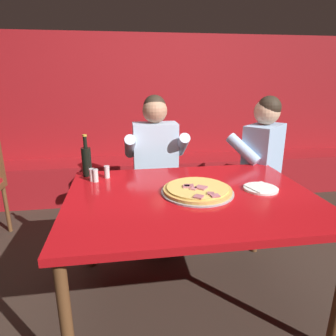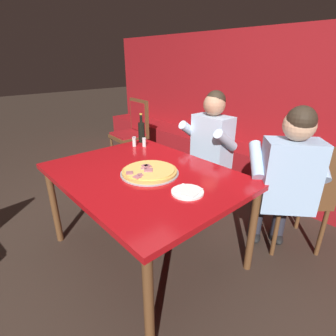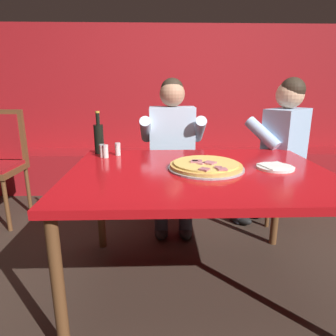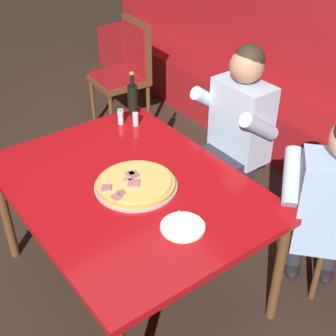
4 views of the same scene
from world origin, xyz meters
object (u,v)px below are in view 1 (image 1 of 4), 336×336
object	(u,v)px
plate_white_paper	(261,188)
shaker_parmesan	(95,176)
diner_seated_blue_shirt	(157,163)
diner_standing_companion	(253,162)
shaker_oregano	(92,175)
beer_bottle	(87,160)
dining_chair_by_booth	(246,169)
pizza	(197,190)
shaker_black_pepper	(107,172)
main_dining_table	(191,205)

from	to	relation	value
plate_white_paper	shaker_parmesan	xyz separation A→B (m)	(-1.02, 0.30, 0.03)
diner_seated_blue_shirt	shaker_parmesan	bearing A→B (deg)	-131.46
plate_white_paper	diner_standing_companion	size ratio (longest dim) A/B	0.16
shaker_parmesan	diner_seated_blue_shirt	size ratio (longest dim) A/B	0.07
shaker_oregano	diner_seated_blue_shirt	bearing A→B (deg)	46.25
shaker_oregano	diner_standing_companion	xyz separation A→B (m)	(1.32, 0.43, -0.09)
beer_bottle	plate_white_paper	bearing A→B (deg)	-22.13
beer_bottle	dining_chair_by_booth	size ratio (longest dim) A/B	0.30
pizza	beer_bottle	bearing A→B (deg)	147.52
shaker_oregano	diner_standing_companion	size ratio (longest dim) A/B	0.07
plate_white_paper	shaker_oregano	distance (m)	1.09
pizza	dining_chair_by_booth	bearing A→B (deg)	53.32
shaker_oregano	plate_white_paper	bearing A→B (deg)	-16.94
pizza	dining_chair_by_booth	world-z (taller)	dining_chair_by_booth
diner_seated_blue_shirt	shaker_oregano	bearing A→B (deg)	-133.75
plate_white_paper	pizza	bearing A→B (deg)	179.26
shaker_oregano	diner_standing_companion	world-z (taller)	diner_standing_companion
beer_bottle	diner_standing_companion	distance (m)	1.41
plate_white_paper	shaker_oregano	size ratio (longest dim) A/B	2.44
pizza	shaker_black_pepper	bearing A→B (deg)	146.46
beer_bottle	diner_seated_blue_shirt	distance (m)	0.68
shaker_oregano	diner_seated_blue_shirt	size ratio (longest dim) A/B	0.07
shaker_black_pepper	diner_seated_blue_shirt	bearing A→B (deg)	49.42
shaker_parmesan	diner_seated_blue_shirt	distance (m)	0.71
main_dining_table	plate_white_paper	xyz separation A→B (m)	(0.44, 0.02, 0.07)
plate_white_paper	dining_chair_by_booth	distance (m)	1.05
beer_bottle	shaker_black_pepper	size ratio (longest dim) A/B	3.40
diner_seated_blue_shirt	dining_chair_by_booth	bearing A→B (deg)	9.95
shaker_oregano	dining_chair_by_booth	size ratio (longest dim) A/B	0.09
shaker_oregano	shaker_parmesan	distance (m)	0.03
shaker_black_pepper	diner_seated_blue_shirt	world-z (taller)	diner_seated_blue_shirt
main_dining_table	dining_chair_by_booth	bearing A→B (deg)	52.42
shaker_black_pepper	diner_standing_companion	xyz separation A→B (m)	(1.23, 0.38, -0.09)
pizza	shaker_black_pepper	world-z (taller)	shaker_black_pepper
beer_bottle	diner_standing_companion	xyz separation A→B (m)	(1.37, 0.31, -0.16)
dining_chair_by_booth	pizza	bearing A→B (deg)	-126.68
plate_white_paper	shaker_parmesan	size ratio (longest dim) A/B	2.44
plate_white_paper	diner_standing_companion	world-z (taller)	diner_standing_companion
shaker_parmesan	diner_standing_companion	world-z (taller)	diner_standing_companion
plate_white_paper	diner_standing_companion	bearing A→B (deg)	69.38
shaker_parmesan	dining_chair_by_booth	distance (m)	1.53
diner_standing_companion	shaker_parmesan	bearing A→B (deg)	-161.05
main_dining_table	pizza	world-z (taller)	pizza
shaker_black_pepper	dining_chair_by_booth	bearing A→B (deg)	25.73
main_dining_table	shaker_oregano	size ratio (longest dim) A/B	17.00
pizza	shaker_black_pepper	distance (m)	0.66
dining_chair_by_booth	beer_bottle	bearing A→B (deg)	-159.04
beer_bottle	shaker_parmesan	size ratio (longest dim) A/B	3.40
plate_white_paper	diner_standing_companion	distance (m)	0.80
pizza	diner_standing_companion	size ratio (longest dim) A/B	0.34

